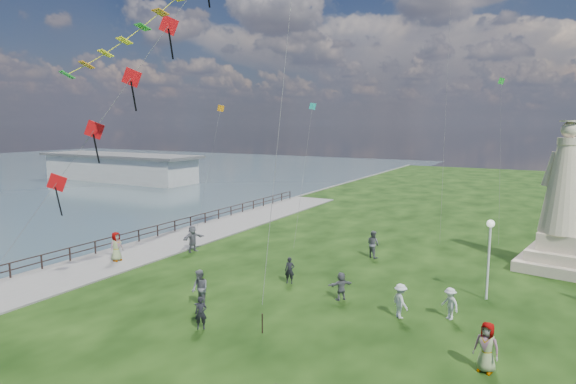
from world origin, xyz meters
The scene contains 16 objects.
waterfront centered at (-15.24, 8.99, -0.06)m, with size 200.00×200.00×1.51m.
pier_pavilion centered at (-52.00, 42.00, 1.84)m, with size 30.00×8.00×4.40m.
statue centered at (11.82, 19.86, 3.50)m, with size 5.23×5.23×9.25m.
lamppost centered at (8.52, 12.13, 3.04)m, with size 0.39×0.39×4.21m.
person_0 centered at (-2.13, 2.08, 0.73)m, with size 0.53×0.35×1.46m, color black.
person_1 centered at (-3.79, 4.03, 0.95)m, with size 0.93×0.57×1.90m, color #595960.
person_2 centered at (5.26, 7.61, 0.82)m, with size 1.06×0.55×1.64m, color silver.
person_4 centered at (9.43, 4.25, 0.95)m, with size 0.93×0.57×1.89m, color #595960.
person_5 centered at (-10.98, 11.99, 0.96)m, with size 1.77×0.76×1.91m, color #595960.
person_6 centered at (-1.66, 9.38, 0.76)m, with size 0.55×0.36×1.51m, color black.
person_7 centered at (0.72, 16.83, 0.93)m, with size 0.90×0.56×1.86m, color #595960.
person_8 centered at (7.33, 8.56, 0.76)m, with size 0.98×0.50×1.51m, color silver.
person_10 centered at (-13.64, 7.52, 0.97)m, with size 0.94×0.58×1.93m, color #595960.
person_11 centered at (1.92, 8.40, 0.74)m, with size 1.37×0.59×1.47m, color #595960.
red_kite_train centered at (-7.33, 4.61, 12.28)m, with size 10.30×9.35×19.79m.
small_kites centered at (4.01, 23.21, 13.68)m, with size 27.75×16.75×26.66m.
Camera 1 is at (11.14, -13.83, 9.09)m, focal length 30.00 mm.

